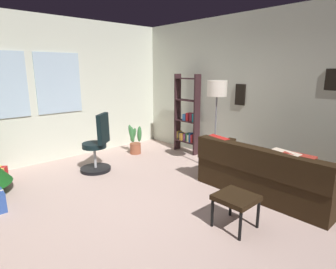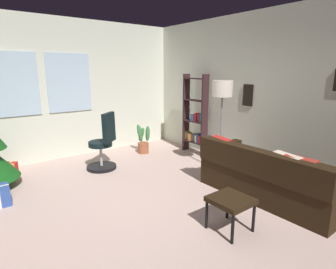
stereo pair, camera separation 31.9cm
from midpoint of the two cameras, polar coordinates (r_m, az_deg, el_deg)
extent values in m
cube|color=#C3A499|center=(3.91, -6.56, -16.16)|extent=(5.22, 6.05, 0.10)
cube|color=silver|center=(6.19, -24.20, 8.24)|extent=(5.22, 0.10, 2.89)
cube|color=silver|center=(5.90, -32.62, 8.55)|extent=(0.90, 0.03, 1.20)
cube|color=silver|center=(6.17, -22.99, 9.69)|extent=(0.90, 0.03, 1.20)
cube|color=silver|center=(5.41, 16.56, 8.29)|extent=(0.10, 6.05, 2.89)
cube|color=black|center=(5.56, 13.06, 7.99)|extent=(0.02, 0.22, 0.41)
cube|color=black|center=(4.51, 17.84, -8.89)|extent=(0.88, 2.05, 0.43)
cube|color=black|center=(4.08, 15.71, -5.18)|extent=(0.21, 2.05, 0.36)
cube|color=black|center=(4.91, 8.47, -2.69)|extent=(0.87, 0.14, 0.20)
cube|color=black|center=(4.95, 28.28, -7.86)|extent=(0.66, 0.88, 0.43)
cube|color=red|center=(4.60, 8.53, -2.90)|extent=(0.25, 0.43, 0.41)
cube|color=beige|center=(4.02, 21.00, -6.03)|extent=(0.25, 0.43, 0.41)
cube|color=#A22F23|center=(3.96, 23.18, -6.54)|extent=(0.16, 0.40, 0.41)
cube|color=black|center=(3.42, 11.19, -12.70)|extent=(0.44, 0.45, 0.06)
cylinder|color=black|center=(3.28, 11.83, -18.01)|extent=(0.04, 0.04, 0.35)
cylinder|color=black|center=(3.56, 15.54, -15.57)|extent=(0.04, 0.04, 0.35)
cylinder|color=black|center=(3.49, 6.43, -15.78)|extent=(0.04, 0.04, 0.35)
cylinder|color=black|center=(3.75, 10.34, -13.72)|extent=(0.04, 0.04, 0.35)
cylinder|color=black|center=(5.48, -16.29, -6.84)|extent=(0.56, 0.56, 0.06)
cylinder|color=#B2B2B7|center=(5.40, -16.46, -4.38)|extent=(0.05, 0.05, 0.43)
cylinder|color=black|center=(5.34, -16.61, -2.17)|extent=(0.44, 0.44, 0.09)
cube|color=black|center=(5.19, -14.94, 1.17)|extent=(0.36, 0.32, 0.55)
cube|color=#2F1A1D|center=(6.03, 4.45, 3.88)|extent=(0.18, 0.04, 1.77)
cube|color=#2F1A1D|center=(6.45, 0.54, 4.53)|extent=(0.18, 0.04, 1.77)
cube|color=#2F1A1D|center=(6.37, 2.37, -1.42)|extent=(0.18, 0.56, 0.02)
cube|color=#2F1A1D|center=(6.26, 2.41, 2.76)|extent=(0.18, 0.56, 0.02)
cube|color=#2F1A1D|center=(6.20, 2.46, 7.06)|extent=(0.18, 0.56, 0.02)
cube|color=#2F1A1D|center=(6.16, 2.50, 11.43)|extent=(0.18, 0.56, 0.02)
cube|color=#A32124|center=(6.21, 3.84, -0.86)|extent=(0.16, 0.05, 0.18)
cube|color=#214591|center=(6.24, 3.48, -0.62)|extent=(0.16, 0.05, 0.21)
cube|color=beige|center=(6.29, 3.08, -0.76)|extent=(0.15, 0.04, 0.16)
cube|color=#2B683A|center=(6.34, 2.76, -0.51)|extent=(0.13, 0.05, 0.19)
cube|color=#723E6F|center=(6.39, 2.29, -0.52)|extent=(0.13, 0.06, 0.16)
cube|color=#AE7427|center=(6.43, 1.67, -0.42)|extent=(0.17, 0.06, 0.16)
cube|color=#4B4958|center=(6.49, 1.35, -0.27)|extent=(0.13, 0.05, 0.17)
cube|color=olive|center=(6.54, 0.95, -0.07)|extent=(0.13, 0.06, 0.19)
cube|color=#187481|center=(6.11, 4.02, 3.46)|extent=(0.14, 0.04, 0.18)
cube|color=maroon|center=(6.16, 3.52, 3.55)|extent=(0.13, 0.08, 0.18)
cube|color=maroon|center=(6.22, 2.89, 3.64)|extent=(0.14, 0.07, 0.18)
cube|color=#255082|center=(6.29, 2.24, 3.59)|extent=(0.15, 0.08, 0.15)
cylinder|color=slate|center=(5.35, 7.72, -7.07)|extent=(0.28, 0.28, 0.03)
cylinder|color=slate|center=(5.15, 7.96, 0.22)|extent=(0.03, 0.03, 1.36)
cylinder|color=silver|center=(5.03, 8.26, 9.38)|extent=(0.35, 0.35, 0.28)
cylinder|color=#955035|center=(6.33, -8.16, -2.87)|extent=(0.24, 0.24, 0.24)
ellipsoid|color=#36723B|center=(6.38, -8.60, -0.09)|extent=(0.17, 0.21, 0.36)
ellipsoid|color=#36723B|center=(6.39, -7.33, 0.10)|extent=(0.15, 0.13, 0.36)
ellipsoid|color=#36723B|center=(6.37, -8.97, 0.20)|extent=(0.13, 0.21, 0.42)
ellipsoid|color=#36723B|center=(6.37, -8.81, -0.02)|extent=(0.13, 0.13, 0.37)
camera|label=1|loc=(0.16, -92.27, -0.54)|focal=29.63mm
camera|label=2|loc=(0.16, 87.73, 0.54)|focal=29.63mm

